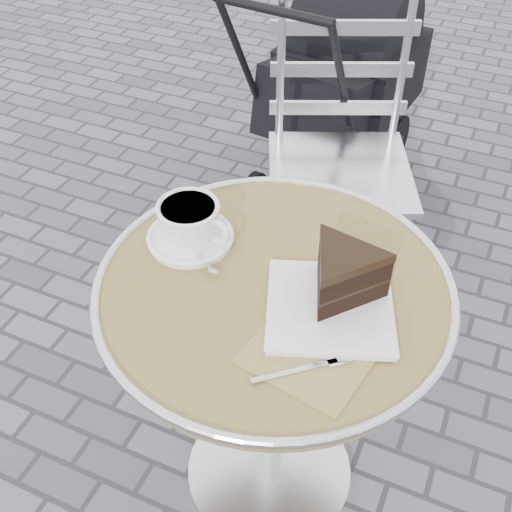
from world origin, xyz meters
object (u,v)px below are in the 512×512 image
at_px(bistro_chair, 340,127).
at_px(cafe_table, 273,339).
at_px(cake_plate_set, 340,283).
at_px(baby_stroller, 339,91).
at_px(cappuccino_set, 190,226).

bearing_deg(bistro_chair, cafe_table, -104.74).
bearing_deg(cake_plate_set, cafe_table, 160.27).
distance_m(cafe_table, baby_stroller, 1.40).
xyz_separation_m(cake_plate_set, baby_stroller, (-0.42, 1.36, -0.37)).
bearing_deg(cappuccino_set, baby_stroller, 98.32).
height_order(cafe_table, baby_stroller, baby_stroller).
xyz_separation_m(cake_plate_set, bistro_chair, (-0.26, 0.84, -0.20)).
bearing_deg(baby_stroller, cake_plate_set, -66.40).
height_order(cake_plate_set, bistro_chair, bistro_chair).
distance_m(cafe_table, cappuccino_set, 0.30).
relative_size(cappuccino_set, bistro_chair, 0.20).
bearing_deg(cake_plate_set, baby_stroller, 86.97).
bearing_deg(cappuccino_set, cake_plate_set, -3.36).
relative_size(cappuccino_set, baby_stroller, 0.20).
relative_size(cappuccino_set, cake_plate_set, 0.49).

